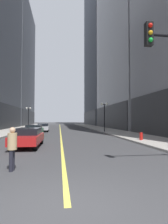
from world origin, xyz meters
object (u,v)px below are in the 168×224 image
Objects in this scene: car_red at (28,137)px; car_silver at (43,127)px; pedestrian_in_tan_trench at (12,146)px; street_lamp_left_far at (28,113)px; car_green at (34,130)px; fire_hydrant_right at (141,137)px; street_lamp_right_mid at (104,111)px.

car_red is 16.76m from car_silver.
car_silver is at bearing 92.13° from pedestrian_in_tan_trench.
car_silver is at bearing -65.00° from street_lamp_left_far.
street_lamp_left_far reaches higher than car_red.
street_lamp_left_far is at bearing 98.30° from pedestrian_in_tan_trench.
car_green is 0.99× the size of street_lamp_left_far.
car_red is at bearing -88.54° from car_silver.
car_green is 14.35m from pedestrian_in_tan_trench.
car_green is at bearing -91.90° from car_silver.
street_lamp_left_far is at bearing 115.00° from car_silver.
fire_hydrant_right is (8.84, 7.84, -0.55)m from pedestrian_in_tan_trench.
street_lamp_right_mid reaches higher than car_silver.
pedestrian_in_tan_trench is 0.37× the size of street_lamp_right_mid.
car_green is 2.69× the size of pedestrian_in_tan_trench.
pedestrian_in_tan_trench reaches higher than car_red.
car_silver is at bearing 155.93° from street_lamp_right_mid.
car_silver is 17.85m from fire_hydrant_right.
street_lamp_right_mid reaches higher than fire_hydrant_right.
car_green is at bearing -154.96° from street_lamp_right_mid.
fire_hydrant_right is (0.50, -10.89, -2.86)m from street_lamp_right_mid.
car_silver reaches higher than fire_hydrant_right.
fire_hydrant_right is (13.30, -22.74, -2.86)m from street_lamp_left_far.
street_lamp_left_far is at bearing 99.36° from car_red.
car_green is 1.01× the size of car_silver.
street_lamp_right_mid is at bearing 25.04° from car_green.
fire_hydrant_right is at bearing -59.68° from street_lamp_left_far.
car_green is 8.53m from car_silver.
pedestrian_in_tan_trench is 11.83m from fire_hydrant_right.
car_silver is (0.28, 8.53, -0.00)m from car_green.
street_lamp_left_far reaches higher than car_green.
street_lamp_right_mid is at bearing 66.00° from pedestrian_in_tan_trench.
car_silver is 10.38m from street_lamp_right_mid.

